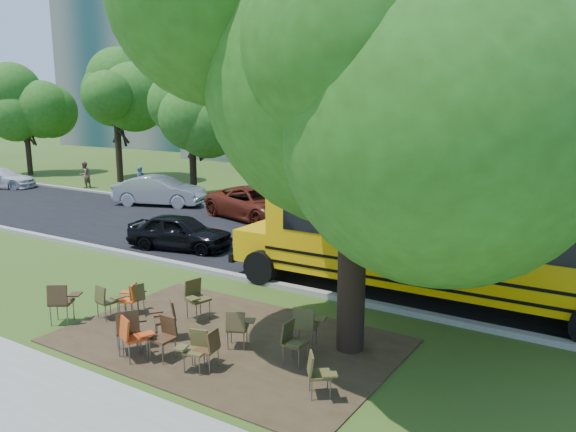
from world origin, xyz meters
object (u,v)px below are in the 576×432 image
Objects in this scene: chair_0 at (61,299)px; chair_7 at (317,371)px; chair_1 at (106,299)px; chair_13 at (306,323)px; chair_5 at (195,346)px; bg_car_white at (1,178)px; chair_3 at (163,333)px; chair_6 at (209,345)px; bg_car_red at (257,204)px; chair_9 at (130,296)px; pedestrian_b at (85,175)px; chair_2 at (129,326)px; bg_car_silver at (159,191)px; school_bus at (468,242)px; chair_10 at (196,295)px; chair_14 at (167,315)px; pedestrian_a at (141,182)px; black_car at (180,232)px; main_tree at (356,66)px; chair_4 at (132,334)px; chair_12 at (293,339)px; chair_11 at (238,325)px; chair_8 at (136,296)px.

chair_0 is 1.20× the size of chair_7.
chair_13 is at bearing 20.94° from chair_1.
chair_0 is at bearing -15.63° from chair_5.
chair_5 is at bearing -138.87° from bg_car_white.
chair_3 is 1.09× the size of chair_6.
bg_car_red reaches higher than chair_6.
bg_car_red is at bearing -6.27° from chair_9.
chair_7 is 27.05m from pedestrian_b.
chair_0 is 1.04× the size of chair_13.
chair_2 is 0.19× the size of bg_car_red.
chair_13 is 0.23× the size of bg_car_white.
bg_car_silver is 2.84× the size of pedestrian_b.
school_bus is 12.32× the size of chair_10.
chair_14 is 0.54× the size of pedestrian_a.
chair_10 is 18.06m from pedestrian_a.
chair_10 is at bearing -136.42° from bg_car_white.
chair_13 is 0.60× the size of pedestrian_b.
chair_6 is (-3.12, -5.99, -1.15)m from school_bus.
bg_car_silver is at bearing 138.22° from chair_1.
chair_7 is 3.89m from chair_14.
chair_14 is 0.22× the size of bg_car_white.
chair_3 reaches higher than chair_6.
black_car is at bearing 50.48° from pedestrian_b.
pedestrian_b is (-19.54, 13.18, 0.23)m from chair_14.
chair_5 is at bearing -47.82° from chair_2.
chair_6 is at bearing -146.45° from black_car.
chair_6 is at bearing -121.59° from chair_7.
chair_5 is 0.99× the size of chair_7.
main_tree is 21.40m from pedestrian_a.
chair_6 is 17.86m from bg_car_silver.
chair_7 is 0.18× the size of bg_car_silver.
bg_car_white is (-18.65, 4.75, -0.02)m from black_car.
chair_0 reaches higher than chair_13.
chair_13 is at bearing -145.07° from bg_car_silver.
chair_10 is (-1.72, 1.94, 0.10)m from chair_5.
chair_9 is at bearing -139.18° from bg_car_white.
pedestrian_b reaches higher than chair_4.
chair_2 is at bearing -8.68° from chair_5.
black_car reaches higher than chair_12.
bg_car_white is at bearing 15.42° from chair_14.
bg_car_silver is (-13.18, 10.94, 0.21)m from chair_11.
chair_13 is at bearing -64.71° from chair_8.
black_car is 5.46m from bg_car_red.
chair_14 is 7.56m from black_car.
chair_2 is 1.20× the size of chair_5.
chair_1 is at bearing -43.40° from chair_10.
pedestrian_a reaches higher than chair_6.
bg_car_red is at bearing -23.96° from chair_14.
chair_1 is 2.07m from chair_2.
chair_11 is at bearing -129.23° from bg_car_red.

